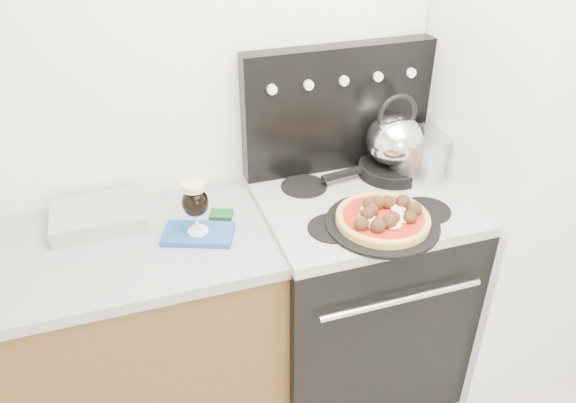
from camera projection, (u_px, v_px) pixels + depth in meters
name	position (u px, v px, depth m)	size (l,w,h in m)	color
room_shell	(514.00, 280.00, 1.19)	(3.52, 3.01, 2.52)	#B2ADA4
base_cabinet	(79.00, 356.00, 2.09)	(1.45, 0.60, 0.86)	brown
countertop	(52.00, 260.00, 1.85)	(1.48, 0.63, 0.04)	#9A9AA0
stove_body	(355.00, 295.00, 2.35)	(0.76, 0.65, 0.88)	black
cooktop	(362.00, 203.00, 2.11)	(0.76, 0.65, 0.04)	#ADADB2
backguard	(338.00, 109.00, 2.19)	(0.76, 0.08, 0.50)	black
fridge	(525.00, 166.00, 2.25)	(0.64, 0.68, 1.90)	silver
foil_sheet	(99.00, 215.00, 1.98)	(0.32, 0.24, 0.06)	white
oven_mitt	(198.00, 234.00, 1.92)	(0.24, 0.14, 0.02)	#1F4E9A
beer_glass	(196.00, 208.00, 1.87)	(0.09, 0.09, 0.19)	black
pizza_pan	(382.00, 224.00, 1.95)	(0.40, 0.40, 0.01)	black
pizza	(383.00, 217.00, 1.93)	(0.33, 0.33, 0.05)	tan
skillet	(391.00, 169.00, 2.24)	(0.26, 0.26, 0.05)	black
tea_kettle	(395.00, 136.00, 2.17)	(0.22, 0.22, 0.24)	silver
stock_pot	(417.00, 157.00, 2.21)	(0.23, 0.23, 0.16)	silver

